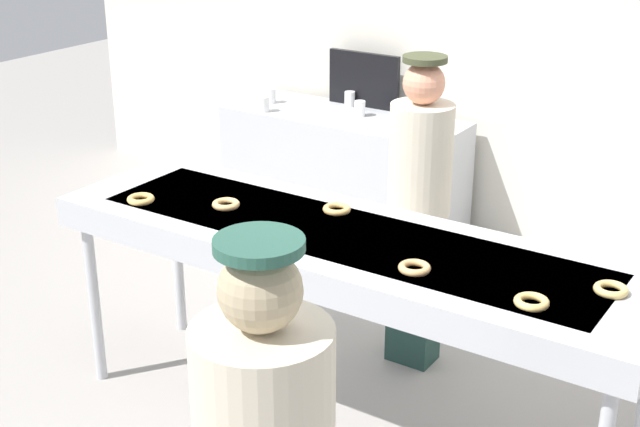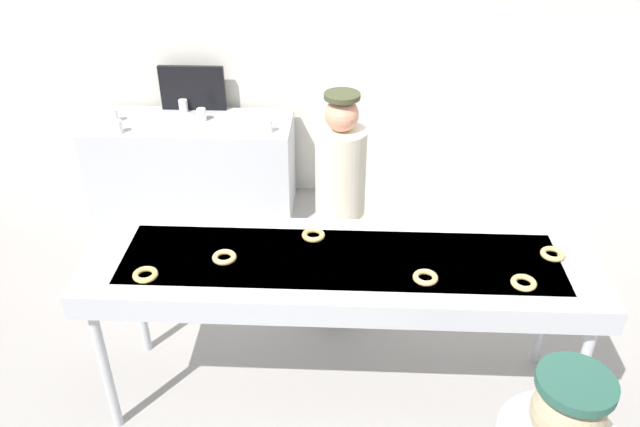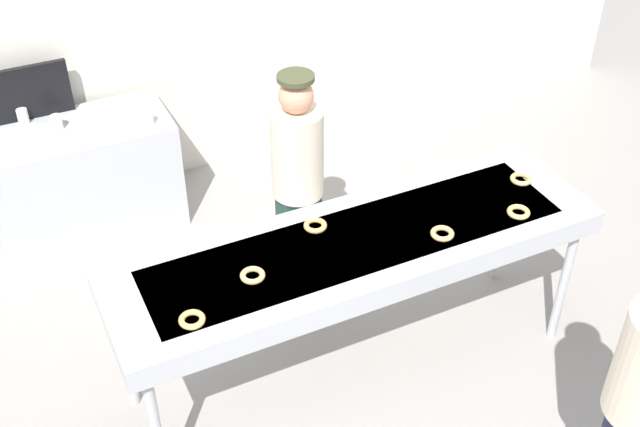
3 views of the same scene
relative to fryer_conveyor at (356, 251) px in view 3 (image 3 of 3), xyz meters
The scene contains 14 objects.
ground_plane 0.93m from the fryer_conveyor, ahead, with size 16.00×16.00×0.00m, color #9E9993.
fryer_conveyor is the anchor object (origin of this frame).
glazed_donut_0 0.26m from the fryer_conveyor, 128.77° to the left, with size 0.13×0.13×0.03m, color tan.
glazed_donut_1 0.63m from the fryer_conveyor, behind, with size 0.13×0.13×0.03m, color #ECB66F.
glazed_donut_2 1.14m from the fryer_conveyor, ahead, with size 0.13×0.13×0.03m, color #DCBB6A.
glazed_donut_3 0.47m from the fryer_conveyor, 21.11° to the right, with size 0.13×0.13×0.03m, color #DFA866.
glazed_donut_4 0.95m from the fryer_conveyor, 11.59° to the right, with size 0.13×0.13×0.03m, color #E5BA67.
glazed_donut_5 1.02m from the fryer_conveyor, 168.29° to the right, with size 0.13×0.13×0.03m, color #E9B861.
worker_baker 0.74m from the fryer_conveyor, 91.09° to the left, with size 0.32×0.32×1.65m.
prep_counter 2.54m from the fryer_conveyor, 121.82° to the left, with size 1.73×0.64×0.84m, color #B7BABF.
paper_cup_0 2.02m from the fryer_conveyor, 107.73° to the left, with size 0.08×0.08×0.11m, color white.
paper_cup_1 2.45m from the fryer_conveyor, 119.22° to the left, with size 0.08×0.08×0.11m, color white.
paper_cup_2 2.71m from the fryer_conveyor, 120.92° to the left, with size 0.08×0.08×0.11m, color white.
menu_display 2.72m from the fryer_conveyor, 118.83° to the left, with size 0.56×0.04×0.39m, color black.
Camera 3 is at (-1.63, -2.94, 3.74)m, focal length 45.17 mm.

